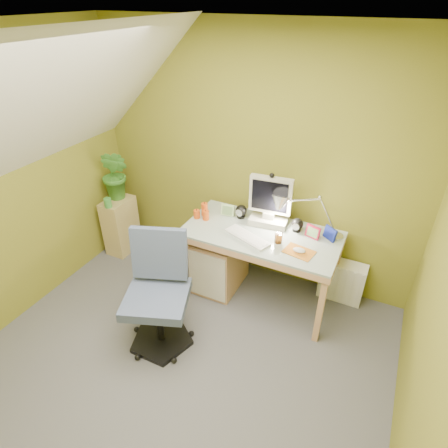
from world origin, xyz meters
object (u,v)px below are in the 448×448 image
at_px(desk, 260,265).
at_px(radiator, 342,281).
at_px(desk_lamp, 321,207).
at_px(task_chair, 156,297).
at_px(monitor, 271,198).
at_px(side_ledge, 121,225).
at_px(potted_plant, 116,175).

xyz_separation_m(desk, radiator, (0.72, 0.32, -0.16)).
xyz_separation_m(desk_lamp, task_chair, (-0.98, -1.07, -0.52)).
xyz_separation_m(monitor, side_ledge, (-1.68, -0.13, -0.67)).
height_order(side_ledge, potted_plant, potted_plant).
xyz_separation_m(monitor, potted_plant, (-1.68, -0.08, -0.07)).
bearing_deg(desk_lamp, desk, -163.19).
height_order(desk_lamp, potted_plant, desk_lamp).
height_order(desk, monitor, monitor).
xyz_separation_m(task_chair, radiator, (1.26, 1.21, -0.30)).
height_order(monitor, side_ledge, monitor).
bearing_deg(monitor, task_chair, -121.98).
height_order(desk_lamp, side_ledge, desk_lamp).
distance_m(monitor, potted_plant, 1.69).
distance_m(desk_lamp, radiator, 0.87).
xyz_separation_m(desk, task_chair, (-0.53, -0.89, 0.13)).
relative_size(desk, potted_plant, 2.45).
bearing_deg(potted_plant, desk, -3.49).
xyz_separation_m(potted_plant, task_chair, (1.15, -1.00, -0.41)).
distance_m(desk, radiator, 0.81).
xyz_separation_m(desk_lamp, side_ledge, (-2.13, -0.13, -0.70)).
bearing_deg(side_ledge, desk_lamp, 3.41).
xyz_separation_m(desk, potted_plant, (-1.68, 0.10, 0.55)).
height_order(desk, side_ledge, desk).
height_order(potted_plant, radiator, potted_plant).
height_order(desk, desk_lamp, desk_lamp).
distance_m(monitor, task_chair, 1.29).
height_order(monitor, potted_plant, monitor).
bearing_deg(potted_plant, side_ledge, -90.00).
xyz_separation_m(desk, desk_lamp, (0.45, 0.18, 0.65)).
xyz_separation_m(desk_lamp, potted_plant, (-2.13, -0.08, -0.10)).
distance_m(task_chair, radiator, 1.77).
bearing_deg(desk, side_ledge, 178.33).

